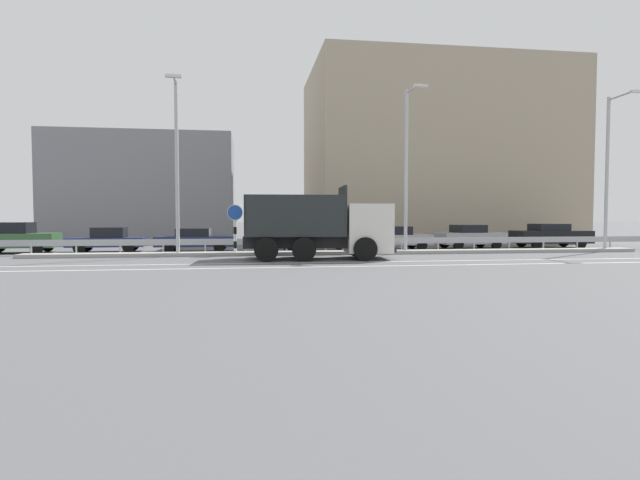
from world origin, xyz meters
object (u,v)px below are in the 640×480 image
Objects in this scene: dump_truck at (336,231)px; street_lamp_1 at (177,160)px; median_road_sign at (235,228)px; street_lamp_3 at (609,165)px; parked_car_3 at (196,240)px; parked_car_5 at (397,238)px; parked_car_6 at (469,236)px; parked_car_1 at (17,238)px; street_lamp_2 at (407,163)px; parked_car_2 at (108,240)px; parked_car_7 at (550,235)px; parked_car_4 at (315,237)px.

street_lamp_1 reaches higher than dump_truck.
dump_truck is 2.70× the size of median_road_sign.
street_lamp_3 is at bearing 0.19° from street_lamp_1.
parked_car_5 is at bearing 91.50° from parked_car_3.
parked_car_6 is at bearing 150.05° from street_lamp_3.
parked_car_1 is at bearing 157.63° from street_lamp_1.
dump_truck is at bearing 65.92° from parked_car_1.
parked_car_5 is (0.48, 3.30, -3.97)m from street_lamp_2.
median_road_sign reaches higher than parked_car_2.
dump_truck is 5.32m from median_road_sign.
street_lamp_3 reaches higher than dump_truck.
parked_car_3 is at bearing -126.27° from dump_truck.
parked_car_1 is at bearing 173.65° from street_lamp_3.
parked_car_6 is at bearing 127.04° from dump_truck.
parked_car_6 is (25.38, 0.12, -0.07)m from parked_car_1.
dump_truck is at bearing -38.28° from parked_car_5.
parked_car_1 is at bearing 163.63° from median_road_sign.
parked_car_6 reaches higher than parked_car_3.
median_road_sign is 0.54× the size of parked_car_7.
dump_truck is 1.59× the size of parked_car_3.
dump_truck is at bearing -149.01° from street_lamp_2.
parked_car_7 is at bearing 85.17° from parked_car_6.
parked_car_7 is at bearing 19.17° from street_lamp_2.
dump_truck reaches higher than parked_car_2.
street_lamp_3 is at bearing 82.96° from parked_car_3.
parked_car_2 is 0.94× the size of parked_car_3.
street_lamp_1 is 22.96m from street_lamp_3.
street_lamp_2 is 7.42m from parked_car_6.
parked_car_4 is 4.84m from parked_car_5.
parked_car_6 is (16.63, 3.72, -3.92)m from street_lamp_1.
median_road_sign is at bearing -80.59° from parked_car_6.
parked_car_6 is at bearing -88.27° from parked_car_7.
parked_car_2 is 11.34m from parked_car_4.
street_lamp_2 is at bearing 0.44° from street_lamp_1.
parked_car_2 is at bearing -114.33° from dump_truck.
dump_truck is at bearing -175.57° from parked_car_4.
street_lamp_1 reaches higher than parked_car_1.
street_lamp_2 is 6.71m from parked_car_4.
parked_car_4 reaches higher than parked_car_3.
street_lamp_3 is 2.21× the size of parked_car_5.
parked_car_5 is at bearing -86.26° from parked_car_7.
dump_truck is 0.80× the size of street_lamp_2.
parked_car_1 is 4.56m from parked_car_2.
street_lamp_2 is at bearing -7.91° from parked_car_5.
parked_car_1 reaches higher than parked_car_4.
parked_car_7 reaches higher than parked_car_6.
median_road_sign is 7.80m from parked_car_2.
dump_truck is 1.70× the size of parked_car_1.
street_lamp_1 is at bearing -175.22° from median_road_sign.
street_lamp_2 is (8.76, -0.14, 3.32)m from median_road_sign.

